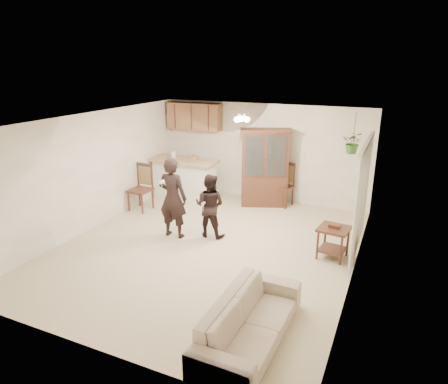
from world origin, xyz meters
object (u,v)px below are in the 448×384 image
at_px(adult, 173,195).
at_px(side_table, 333,242).
at_px(sofa, 250,317).
at_px(chair_hutch_right, 263,192).
at_px(child, 210,205).
at_px(chair_bar, 141,197).
at_px(china_hutch, 265,168).
at_px(chair_hutch_left, 282,194).

xyz_separation_m(adult, side_table, (3.20, 0.38, -0.59)).
xyz_separation_m(sofa, adult, (-2.63, 2.45, 0.53)).
bearing_deg(sofa, chair_hutch_right, 18.13).
bearing_deg(child, sofa, 122.78).
bearing_deg(child, chair_hutch_right, -100.24).
relative_size(side_table, chair_hutch_right, 0.64).
distance_m(sofa, chair_bar, 5.44).
xyz_separation_m(adult, chair_hutch_right, (1.02, 2.75, -0.61)).
height_order(sofa, china_hutch, china_hutch).
distance_m(china_hutch, side_table, 3.13).
height_order(sofa, adult, adult).
bearing_deg(adult, sofa, 135.08).
distance_m(chair_bar, chair_hutch_right, 3.10).
bearing_deg(china_hutch, side_table, -68.10).
bearing_deg(chair_bar, chair_hutch_left, 32.43).
height_order(chair_hutch_left, chair_hutch_right, chair_hutch_left).
bearing_deg(chair_hutch_left, sofa, -66.06).
height_order(adult, china_hutch, china_hutch).
bearing_deg(chair_hutch_left, adult, -107.10).
bearing_deg(chair_bar, china_hutch, 34.00).
relative_size(chair_bar, chair_hutch_left, 1.03).
distance_m(child, china_hutch, 2.32).
relative_size(adult, side_table, 2.70).
xyz_separation_m(china_hutch, side_table, (2.11, -2.22, -0.65)).
distance_m(sofa, side_table, 2.89).
bearing_deg(side_table, sofa, -101.48).
xyz_separation_m(sofa, side_table, (0.57, 2.83, -0.05)).
distance_m(child, chair_bar, 2.37).
relative_size(adult, chair_hutch_left, 1.64).
relative_size(child, chair_bar, 1.19).
xyz_separation_m(adult, child, (0.68, 0.33, -0.22)).
xyz_separation_m(adult, chair_hutch_left, (1.53, 2.75, -0.59)).
relative_size(adult, chair_bar, 1.59).
relative_size(chair_bar, chair_hutch_right, 1.10).
relative_size(side_table, chair_bar, 0.59).
height_order(child, chair_hutch_left, child).
distance_m(chair_bar, chair_hutch_left, 3.54).
bearing_deg(sofa, child, 35.96).
bearing_deg(adult, side_table, -175.12).
distance_m(child, chair_hutch_left, 2.59).
bearing_deg(side_table, chair_hutch_right, 132.66).
distance_m(adult, child, 0.79).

